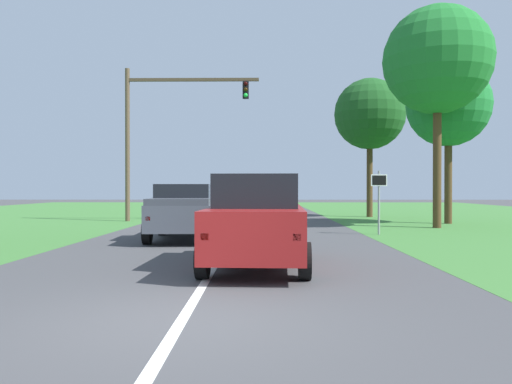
# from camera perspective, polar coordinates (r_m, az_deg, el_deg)

# --- Properties ---
(ground_plane) EXTENTS (120.00, 120.00, 0.00)m
(ground_plane) POSITION_cam_1_polar(r_m,az_deg,el_deg) (17.28, -2.83, -5.35)
(ground_plane) COLOR #424244
(lane_centre_stripe) EXTENTS (0.16, 39.10, 0.01)m
(lane_centre_stripe) POSITION_cam_1_polar(r_m,az_deg,el_deg) (6.49, -9.03, -15.09)
(lane_centre_stripe) COLOR white
(lane_centre_stripe) RESTS_ON ground_plane
(red_suv_near) EXTENTS (2.32, 4.84, 2.03)m
(red_suv_near) POSITION_cam_1_polar(r_m,az_deg,el_deg) (11.16, 0.14, -3.10)
(red_suv_near) COLOR maroon
(red_suv_near) RESTS_ON ground_plane
(pickup_truck_lead) EXTENTS (2.43, 5.04, 1.87)m
(pickup_truck_lead) POSITION_cam_1_polar(r_m,az_deg,el_deg) (17.24, -8.11, -2.18)
(pickup_truck_lead) COLOR #4C515B
(pickup_truck_lead) RESTS_ON ground_plane
(traffic_light) EXTENTS (7.05, 0.40, 8.05)m
(traffic_light) POSITION_cam_1_polar(r_m,az_deg,el_deg) (27.27, -10.74, 7.84)
(traffic_light) COLOR brown
(traffic_light) RESTS_ON ground_plane
(keep_moving_sign) EXTENTS (0.60, 0.09, 2.39)m
(keep_moving_sign) POSITION_cam_1_polar(r_m,az_deg,el_deg) (19.44, 13.72, -0.20)
(keep_moving_sign) COLOR gray
(keep_moving_sign) RESTS_ON ground_plane
(oak_tree_right) EXTENTS (4.06, 4.06, 7.85)m
(oak_tree_right) POSITION_cam_1_polar(r_m,az_deg,el_deg) (26.78, 20.91, 9.11)
(oak_tree_right) COLOR #4C351E
(oak_tree_right) RESTS_ON ground_plane
(extra_tree_1) EXTENTS (4.29, 4.29, 8.39)m
(extra_tree_1) POSITION_cam_1_polar(r_m,az_deg,el_deg) (31.63, 12.73, 8.55)
(extra_tree_1) COLOR #4C351E
(extra_tree_1) RESTS_ON ground_plane
(extra_tree_2) EXTENTS (4.72, 4.72, 9.72)m
(extra_tree_2) POSITION_cam_1_polar(r_m,az_deg,el_deg) (24.14, 19.81, 13.80)
(extra_tree_2) COLOR #4C351E
(extra_tree_2) RESTS_ON ground_plane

